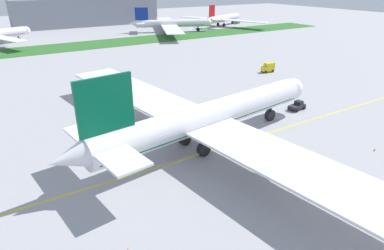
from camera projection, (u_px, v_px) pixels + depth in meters
ground_plane at (231, 144)px, 65.13m from camera, size 600.00×600.00×0.00m
apron_taxi_line at (232, 144)px, 65.06m from camera, size 280.00×0.36×0.01m
grass_median_strip at (75, 46)px, 159.43m from camera, size 320.00×24.00×0.10m
airliner_foreground at (206, 117)px, 62.43m from camera, size 58.49×94.71×17.27m
pushback_tug at (297, 106)px, 82.09m from camera, size 6.33×3.15×2.13m
ground_crew_wingwalker_port at (222, 135)px, 66.87m from camera, size 0.55×0.30×1.59m
traffic_cone_port_wing at (375, 149)px, 62.57m from camera, size 0.36×0.36×0.58m
traffic_cone_starboard_wing at (128, 249)px, 39.42m from camera, size 0.36×0.36×0.58m
service_truck_baggage_loader at (268, 67)px, 114.88m from camera, size 4.62×2.83×3.23m
parked_airliner_far_right at (170, 24)px, 201.71m from camera, size 47.62×78.90×14.37m
parked_airliner_far_outer at (223, 19)px, 226.80m from camera, size 40.38×65.11×14.43m
terminal_building at (88, 12)px, 228.23m from camera, size 96.47×20.00×18.00m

